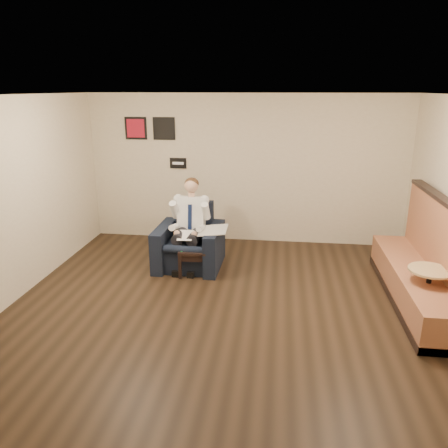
# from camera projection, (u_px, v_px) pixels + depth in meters

# --- Properties ---
(ground) EXTENTS (6.00, 6.00, 0.00)m
(ground) POSITION_uv_depth(u_px,v_px,m) (226.00, 313.00, 5.84)
(ground) COLOR black
(ground) RESTS_ON ground
(wall_back) EXTENTS (6.00, 0.02, 2.80)m
(wall_back) POSITION_uv_depth(u_px,v_px,m) (246.00, 170.00, 8.26)
(wall_back) COLOR beige
(wall_back) RESTS_ON ground
(wall_front) EXTENTS (6.00, 0.02, 2.80)m
(wall_front) POSITION_uv_depth(u_px,v_px,m) (163.00, 350.00, 2.58)
(wall_front) COLOR beige
(wall_front) RESTS_ON ground
(wall_left) EXTENTS (0.02, 6.00, 2.80)m
(wall_left) POSITION_uv_depth(u_px,v_px,m) (2.00, 205.00, 5.79)
(wall_left) COLOR beige
(wall_left) RESTS_ON ground
(ceiling) EXTENTS (6.00, 6.00, 0.02)m
(ceiling) POSITION_uv_depth(u_px,v_px,m) (226.00, 95.00, 5.00)
(ceiling) COLOR white
(ceiling) RESTS_ON wall_back
(seating_sign) EXTENTS (0.32, 0.02, 0.20)m
(seating_sign) POSITION_uv_depth(u_px,v_px,m) (178.00, 163.00, 8.37)
(seating_sign) COLOR black
(seating_sign) RESTS_ON wall_back
(art_print_left) EXTENTS (0.42, 0.03, 0.42)m
(art_print_left) POSITION_uv_depth(u_px,v_px,m) (136.00, 128.00, 8.28)
(art_print_left) COLOR #B6162C
(art_print_left) RESTS_ON wall_back
(art_print_right) EXTENTS (0.42, 0.03, 0.42)m
(art_print_right) POSITION_uv_depth(u_px,v_px,m) (164.00, 129.00, 8.21)
(art_print_right) COLOR black
(art_print_right) RESTS_ON wall_back
(armchair) EXTENTS (1.08, 1.08, 1.02)m
(armchair) POSITION_uv_depth(u_px,v_px,m) (189.00, 237.00, 7.24)
(armchair) COLOR black
(armchair) RESTS_ON ground
(seated_man) EXTENTS (0.69, 1.01, 1.40)m
(seated_man) POSITION_uv_depth(u_px,v_px,m) (187.00, 229.00, 7.06)
(seated_man) COLOR silver
(seated_man) RESTS_ON armchair
(lap_papers) EXTENTS (0.25, 0.34, 0.01)m
(lap_papers) POSITION_uv_depth(u_px,v_px,m) (185.00, 235.00, 6.98)
(lap_papers) COLOR white
(lap_papers) RESTS_ON seated_man
(newspaper) EXTENTS (0.46, 0.57, 0.01)m
(newspaper) POSITION_uv_depth(u_px,v_px,m) (213.00, 230.00, 7.02)
(newspaper) COLOR silver
(newspaper) RESTS_ON armchair
(side_table) EXTENTS (0.56, 0.56, 0.44)m
(side_table) POSITION_uv_depth(u_px,v_px,m) (197.00, 260.00, 7.05)
(side_table) COLOR black
(side_table) RESTS_ON ground
(green_folder) EXTENTS (0.49, 0.39, 0.01)m
(green_folder) POSITION_uv_depth(u_px,v_px,m) (195.00, 248.00, 6.96)
(green_folder) COLOR green
(green_folder) RESTS_ON side_table
(coffee_mug) EXTENTS (0.08, 0.08, 0.09)m
(coffee_mug) POSITION_uv_depth(u_px,v_px,m) (208.00, 243.00, 7.06)
(coffee_mug) COLOR white
(coffee_mug) RESTS_ON side_table
(smartphone) EXTENTS (0.14, 0.08, 0.01)m
(smartphone) POSITION_uv_depth(u_px,v_px,m) (201.00, 244.00, 7.12)
(smartphone) COLOR black
(smartphone) RESTS_ON side_table
(banquette) EXTENTS (0.67, 2.82, 1.44)m
(banquette) POSITION_uv_depth(u_px,v_px,m) (419.00, 253.00, 5.98)
(banquette) COLOR #9E5E3D
(banquette) RESTS_ON ground
(cafe_table) EXTENTS (0.57, 0.57, 0.67)m
(cafe_table) POSITION_uv_depth(u_px,v_px,m) (427.00, 293.00, 5.65)
(cafe_table) COLOR tan
(cafe_table) RESTS_ON ground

